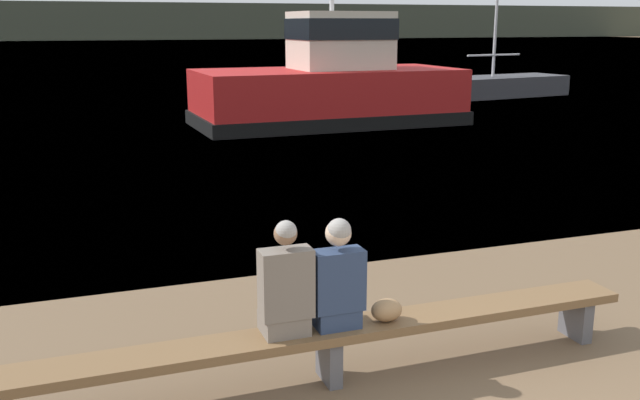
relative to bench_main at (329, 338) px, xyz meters
name	(u,v)px	position (x,y,z in m)	size (l,w,h in m)	color
water_surface	(75,42)	(0.95, 122.81, -0.40)	(240.00, 240.00, 0.00)	#386084
far_shoreline	(71,21)	(0.95, 140.54, 3.04)	(600.00, 12.00, 6.89)	#424738
bench_main	(329,338)	(0.00, 0.00, 0.00)	(5.84, 0.43, 0.50)	brown
person_left	(286,286)	(-0.39, 0.00, 0.53)	(0.44, 0.35, 1.01)	#70665B
person_right	(337,279)	(0.07, 0.00, 0.53)	(0.44, 0.36, 0.98)	navy
shopping_bag	(387,310)	(0.53, -0.03, 0.19)	(0.28, 0.22, 0.20)	#9E754C
tugboat_red	(330,89)	(5.81, 15.37, 0.68)	(8.25, 3.94, 6.73)	#A81919
moored_sailboat	(498,86)	(15.58, 20.96, 0.05)	(6.52, 3.00, 6.40)	#333338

